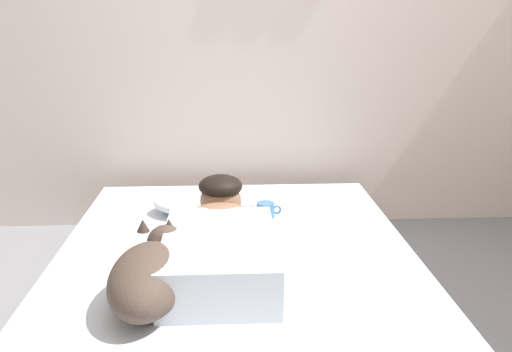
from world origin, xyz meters
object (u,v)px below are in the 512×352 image
object	(u,v)px
bed	(236,285)
cell_phone	(215,275)
dog	(150,274)
coffee_cup	(266,210)
person_lying	(220,240)
pillow	(205,202)

from	to	relation	value
bed	cell_phone	xyz separation A→B (m)	(-0.09, -0.21, 0.15)
dog	cell_phone	size ratio (longest dim) A/B	4.11
bed	dog	world-z (taller)	dog
bed	coffee_cup	xyz separation A→B (m)	(0.16, 0.43, 0.19)
coffee_cup	cell_phone	bearing A→B (deg)	-110.56
bed	coffee_cup	bearing A→B (deg)	70.13
person_lying	dog	size ratio (longest dim) A/B	1.60
bed	person_lying	size ratio (longest dim) A/B	2.21
coffee_cup	bed	bearing A→B (deg)	-109.87
bed	dog	distance (m)	0.56
dog	bed	bearing A→B (deg)	52.57
pillow	cell_phone	size ratio (longest dim) A/B	3.71
bed	pillow	bearing A→B (deg)	106.14
cell_phone	pillow	bearing A→B (deg)	94.91
bed	cell_phone	size ratio (longest dim) A/B	14.53
dog	cell_phone	world-z (taller)	dog
coffee_cup	dog	bearing A→B (deg)	-119.05
pillow	cell_phone	bearing A→B (deg)	-85.09
pillow	dog	world-z (taller)	dog
person_lying	coffee_cup	bearing A→B (deg)	67.79
pillow	coffee_cup	xyz separation A→B (m)	(0.30, -0.08, -0.02)
bed	pillow	distance (m)	0.57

